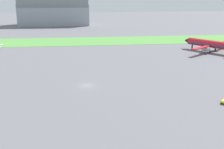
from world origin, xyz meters
name	(u,v)px	position (x,y,z in m)	size (l,w,h in m)	color
ground_plane	(87,86)	(0.00, 0.00, 0.00)	(600.00, 600.00, 0.00)	slate
grass_taxiway_strip	(83,41)	(0.00, 79.03, 0.04)	(360.00, 28.00, 0.08)	#549342
airplane_parked_jet_far	(211,44)	(58.41, 43.03, 3.75)	(24.94, 25.22, 10.42)	red
hangar_distant	(54,6)	(-22.08, 161.77, 15.41)	(56.15, 25.57, 32.44)	#9399A3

